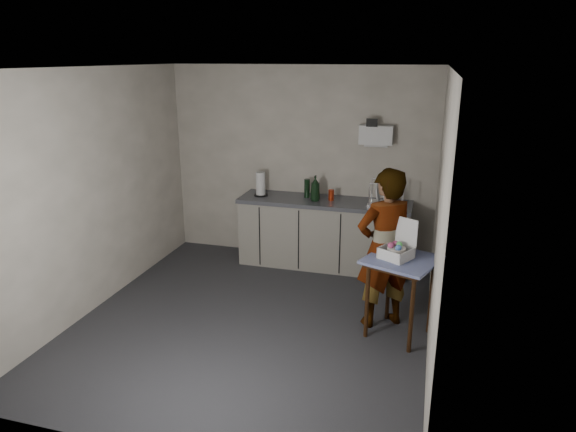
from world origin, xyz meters
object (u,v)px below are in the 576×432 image
(soda_can, at_px, (331,195))
(dish_rack, at_px, (385,199))
(side_table, at_px, (402,269))
(paper_towel, at_px, (261,185))
(dark_bottle, at_px, (307,188))
(bakery_box, at_px, (397,249))
(standing_man, at_px, (384,249))
(soap_bottle, at_px, (315,188))
(kitchen_counter, at_px, (324,235))

(soda_can, distance_m, dish_rack, 0.70)
(side_table, distance_m, soda_can, 1.90)
(side_table, xyz_separation_m, paper_towel, (-1.97, 1.55, 0.34))
(side_table, xyz_separation_m, dark_bottle, (-1.35, 1.63, 0.32))
(soda_can, distance_m, bakery_box, 1.85)
(soda_can, relative_size, dish_rack, 0.31)
(standing_man, bearing_deg, dark_bottle, -85.50)
(soap_bottle, distance_m, bakery_box, 1.90)
(standing_man, distance_m, soda_can, 1.63)
(dark_bottle, bearing_deg, dish_rack, -4.25)
(kitchen_counter, bearing_deg, soda_can, 11.98)
(side_table, height_order, soap_bottle, soap_bottle)
(standing_man, bearing_deg, soda_can, -93.73)
(soap_bottle, relative_size, dish_rack, 0.75)
(standing_man, height_order, dark_bottle, standing_man)
(dish_rack, bearing_deg, paper_towel, -179.97)
(kitchen_counter, height_order, dish_rack, dish_rack)
(soap_bottle, distance_m, soda_can, 0.23)
(side_table, bearing_deg, bakery_box, -170.21)
(paper_towel, relative_size, bakery_box, 0.84)
(dish_rack, xyz_separation_m, bakery_box, (0.26, -1.54, -0.07))
(dark_bottle, xyz_separation_m, bakery_box, (1.30, -1.62, -0.12))
(kitchen_counter, height_order, bakery_box, bakery_box)
(bakery_box, bearing_deg, dish_rack, 128.89)
(bakery_box, bearing_deg, paper_towel, 170.35)
(standing_man, height_order, bakery_box, standing_man)
(soda_can, height_order, dark_bottle, dark_bottle)
(dark_bottle, height_order, dish_rack, dish_rack)
(side_table, bearing_deg, paper_towel, 163.11)
(kitchen_counter, relative_size, soap_bottle, 6.79)
(soap_bottle, bearing_deg, paper_towel, 176.28)
(soap_bottle, xyz_separation_m, soda_can, (0.19, 0.08, -0.10))
(dark_bottle, xyz_separation_m, dish_rack, (1.03, -0.08, -0.05))
(standing_man, distance_m, paper_towel, 2.25)
(bakery_box, bearing_deg, soap_bottle, 156.97)
(dish_rack, distance_m, bakery_box, 1.57)
(kitchen_counter, distance_m, soap_bottle, 0.66)
(soap_bottle, relative_size, paper_towel, 1.04)
(dark_bottle, bearing_deg, paper_towel, -172.84)
(kitchen_counter, relative_size, dark_bottle, 9.05)
(paper_towel, bearing_deg, standing_man, -37.68)
(soap_bottle, height_order, soda_can, soap_bottle)
(kitchen_counter, bearing_deg, dark_bottle, 165.95)
(standing_man, relative_size, dish_rack, 3.81)
(side_table, relative_size, standing_man, 0.49)
(paper_towel, distance_m, dish_rack, 1.65)
(paper_towel, xyz_separation_m, dish_rack, (1.65, 0.00, -0.08))
(standing_man, bearing_deg, kitchen_counter, -90.94)
(soda_can, bearing_deg, dark_bottle, 172.30)
(standing_man, bearing_deg, paper_towel, -71.83)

